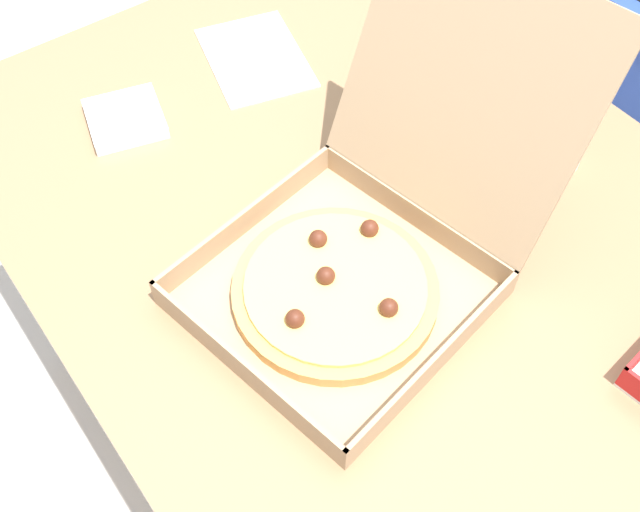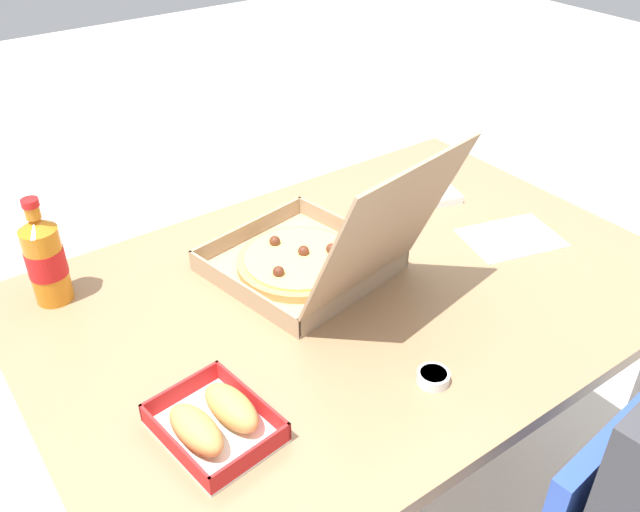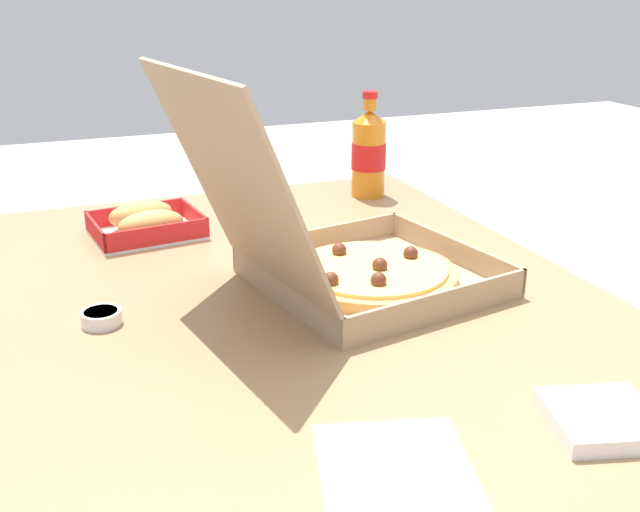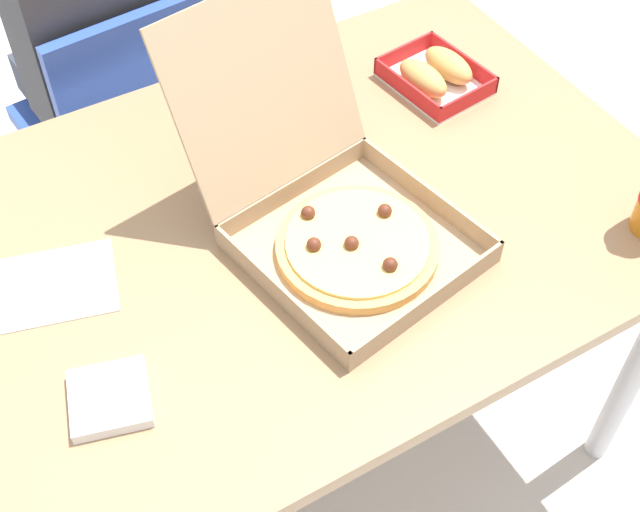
% 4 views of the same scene
% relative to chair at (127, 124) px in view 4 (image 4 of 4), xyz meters
% --- Properties ---
extents(ground_plane, '(10.00, 10.00, 0.00)m').
position_rel_chair_xyz_m(ground_plane, '(0.07, -0.68, -0.48)').
color(ground_plane, beige).
extents(dining_table, '(1.29, 0.89, 0.75)m').
position_rel_chair_xyz_m(dining_table, '(0.07, -0.68, 0.19)').
color(dining_table, '#997551').
rests_on(dining_table, ground_plane).
extents(chair, '(0.44, 0.44, 0.83)m').
position_rel_chair_xyz_m(chair, '(0.00, 0.00, 0.00)').
color(chair, '#2D4CAD').
rests_on(chair, ground_plane).
extents(diner_person, '(0.38, 0.43, 1.15)m').
position_rel_chair_xyz_m(diner_person, '(-0.01, 0.06, 0.21)').
color(diner_person, '#333847').
rests_on(diner_person, ground_plane).
extents(pizza_box_open, '(0.40, 0.50, 0.35)m').
position_rel_chair_xyz_m(pizza_box_open, '(0.12, -0.76, 0.32)').
color(pizza_box_open, tan).
rests_on(pizza_box_open, dining_table).
extents(bread_side_box, '(0.17, 0.21, 0.06)m').
position_rel_chair_xyz_m(bread_side_box, '(0.48, -0.51, 0.30)').
color(bread_side_box, white).
rests_on(bread_side_box, dining_table).
extents(paper_menu, '(0.24, 0.20, 0.00)m').
position_rel_chair_xyz_m(paper_menu, '(-0.33, -0.62, 0.27)').
color(paper_menu, white).
rests_on(paper_menu, dining_table).
extents(napkin_pile, '(0.14, 0.14, 0.02)m').
position_rel_chair_xyz_m(napkin_pile, '(-0.32, -0.87, 0.28)').
color(napkin_pile, white).
rests_on(napkin_pile, dining_table).
extents(dipping_sauce_cup, '(0.06, 0.06, 0.02)m').
position_rel_chair_xyz_m(dipping_sauce_cup, '(0.13, -0.39, 0.28)').
color(dipping_sauce_cup, white).
rests_on(dipping_sauce_cup, dining_table).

